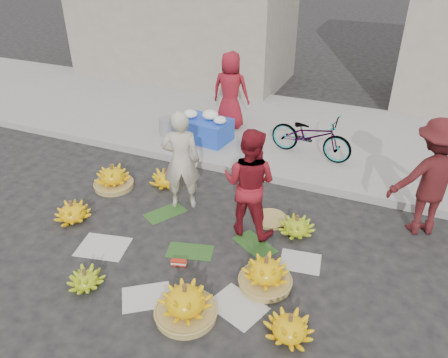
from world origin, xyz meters
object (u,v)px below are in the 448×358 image
at_px(vendor_cream, 181,161).
at_px(bicycle, 311,135).
at_px(banana_bunch_4, 266,273).
at_px(banana_bunch_0, 72,212).
at_px(flower_table, 204,128).

xyz_separation_m(vendor_cream, bicycle, (1.54, 2.36, -0.28)).
bearing_deg(bicycle, vendor_cream, 155.77).
height_order(banana_bunch_4, vendor_cream, vendor_cream).
xyz_separation_m(banana_bunch_4, bicycle, (-0.30, 3.60, 0.35)).
relative_size(banana_bunch_0, flower_table, 0.57).
bearing_deg(banana_bunch_4, bicycle, 94.71).
relative_size(banana_bunch_4, bicycle, 0.42).
height_order(banana_bunch_0, banana_bunch_4, banana_bunch_4).
distance_m(banana_bunch_0, banana_bunch_4, 3.23).
bearing_deg(banana_bunch_4, banana_bunch_0, 176.71).
bearing_deg(flower_table, banana_bunch_4, -46.18).
height_order(banana_bunch_4, flower_table, flower_table).
bearing_deg(bicycle, banana_bunch_4, -166.40).
height_order(vendor_cream, flower_table, vendor_cream).
bearing_deg(flower_table, banana_bunch_0, -94.32).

